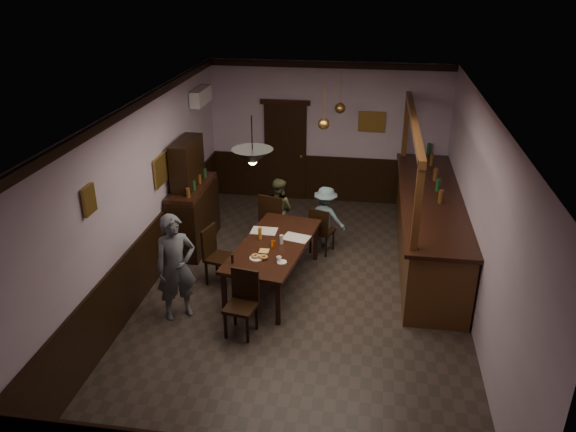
% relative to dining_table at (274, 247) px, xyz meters
% --- Properties ---
extents(room, '(5.01, 8.01, 3.01)m').
position_rel_dining_table_xyz_m(room, '(0.51, -0.28, 0.81)').
color(room, '#2D2621').
rests_on(room, ground).
extents(dining_table, '(1.34, 2.33, 0.75)m').
position_rel_dining_table_xyz_m(dining_table, '(0.00, 0.00, 0.00)').
color(dining_table, black).
rests_on(dining_table, ground).
extents(chair_far_left, '(0.54, 0.54, 1.04)m').
position_rel_dining_table_xyz_m(chair_far_left, '(-0.25, 1.32, -0.11)').
color(chair_far_left, black).
rests_on(chair_far_left, ground).
extents(chair_far_right, '(0.49, 0.49, 0.88)m').
position_rel_dining_table_xyz_m(chair_far_right, '(0.63, 1.19, -0.20)').
color(chair_far_right, black).
rests_on(chair_far_right, ground).
extents(chair_near, '(0.47, 0.47, 0.95)m').
position_rel_dining_table_xyz_m(chair_near, '(-0.21, -1.31, -0.17)').
color(chair_near, black).
rests_on(chair_near, ground).
extents(chair_side, '(0.51, 0.51, 0.96)m').
position_rel_dining_table_xyz_m(chair_side, '(-0.95, -0.04, -0.16)').
color(chair_side, black).
rests_on(chair_side, ground).
extents(person_standing, '(0.71, 0.66, 1.62)m').
position_rel_dining_table_xyz_m(person_standing, '(-1.24, -1.07, 0.13)').
color(person_standing, '#4F525A').
rests_on(person_standing, ground).
extents(person_seated_left, '(0.74, 0.67, 1.23)m').
position_rel_dining_table_xyz_m(person_seated_left, '(-0.20, 1.60, -0.07)').
color(person_seated_left, '#505432').
rests_on(person_seated_left, ground).
extents(person_seated_right, '(0.85, 0.63, 1.17)m').
position_rel_dining_table_xyz_m(person_seated_right, '(0.69, 1.46, -0.10)').
color(person_seated_right, slate).
rests_on(person_seated_right, ground).
extents(newspaper_left, '(0.43, 0.31, 0.01)m').
position_rel_dining_table_xyz_m(newspaper_left, '(-0.23, 0.42, 0.07)').
color(newspaper_left, silver).
rests_on(newspaper_left, dining_table).
extents(newspaper_right, '(0.48, 0.40, 0.01)m').
position_rel_dining_table_xyz_m(newspaper_right, '(0.33, 0.25, 0.07)').
color(newspaper_right, silver).
rests_on(newspaper_right, dining_table).
extents(napkin, '(0.17, 0.17, 0.00)m').
position_rel_dining_table_xyz_m(napkin, '(-0.10, -0.27, 0.07)').
color(napkin, '#E5AA54').
rests_on(napkin, dining_table).
extents(saucer, '(0.15, 0.15, 0.01)m').
position_rel_dining_table_xyz_m(saucer, '(0.23, -0.59, 0.07)').
color(saucer, white).
rests_on(saucer, dining_table).
extents(coffee_cup, '(0.09, 0.09, 0.07)m').
position_rel_dining_table_xyz_m(coffee_cup, '(0.18, -0.57, 0.11)').
color(coffee_cup, white).
rests_on(coffee_cup, saucer).
extents(pastry_plate, '(0.22, 0.22, 0.01)m').
position_rel_dining_table_xyz_m(pastry_plate, '(-0.16, -0.52, 0.07)').
color(pastry_plate, white).
rests_on(pastry_plate, dining_table).
extents(pastry_ring_a, '(0.13, 0.13, 0.04)m').
position_rel_dining_table_xyz_m(pastry_ring_a, '(-0.19, -0.51, 0.10)').
color(pastry_ring_a, '#C68C47').
rests_on(pastry_ring_a, pastry_plate).
extents(pastry_ring_b, '(0.13, 0.13, 0.04)m').
position_rel_dining_table_xyz_m(pastry_ring_b, '(-0.06, -0.53, 0.10)').
color(pastry_ring_b, '#C68C47').
rests_on(pastry_ring_b, pastry_plate).
extents(soda_can, '(0.07, 0.07, 0.12)m').
position_rel_dining_table_xyz_m(soda_can, '(0.02, -0.14, 0.12)').
color(soda_can, orange).
rests_on(soda_can, dining_table).
extents(beer_glass, '(0.06, 0.06, 0.20)m').
position_rel_dining_table_xyz_m(beer_glass, '(-0.24, 0.13, 0.16)').
color(beer_glass, '#BF721E').
rests_on(beer_glass, dining_table).
extents(water_glass, '(0.06, 0.06, 0.15)m').
position_rel_dining_table_xyz_m(water_glass, '(0.13, 0.01, 0.14)').
color(water_glass, silver).
rests_on(water_glass, dining_table).
extents(pepper_mill, '(0.04, 0.04, 0.14)m').
position_rel_dining_table_xyz_m(pepper_mill, '(-0.49, -0.71, 0.13)').
color(pepper_mill, black).
rests_on(pepper_mill, dining_table).
extents(sideboard, '(0.54, 1.52, 2.01)m').
position_rel_dining_table_xyz_m(sideboard, '(-1.70, 1.17, 0.12)').
color(sideboard, black).
rests_on(sideboard, ground).
extents(bar_counter, '(1.04, 4.47, 2.50)m').
position_rel_dining_table_xyz_m(bar_counter, '(2.50, 1.31, -0.05)').
color(bar_counter, '#462712').
rests_on(bar_counter, ground).
extents(door_back, '(0.90, 0.06, 2.10)m').
position_rel_dining_table_xyz_m(door_back, '(-0.39, 3.67, 0.36)').
color(door_back, black).
rests_on(door_back, ground).
extents(ac_unit, '(0.20, 0.85, 0.30)m').
position_rel_dining_table_xyz_m(ac_unit, '(-1.87, 2.62, 1.76)').
color(ac_unit, white).
rests_on(ac_unit, ground).
extents(picture_left_small, '(0.04, 0.28, 0.36)m').
position_rel_dining_table_xyz_m(picture_left_small, '(-1.95, -1.88, 1.46)').
color(picture_left_small, olive).
rests_on(picture_left_small, ground).
extents(picture_left_large, '(0.04, 0.62, 0.48)m').
position_rel_dining_table_xyz_m(picture_left_large, '(-1.95, 0.52, 1.01)').
color(picture_left_large, olive).
rests_on(picture_left_large, ground).
extents(picture_back, '(0.55, 0.04, 0.42)m').
position_rel_dining_table_xyz_m(picture_back, '(1.41, 3.68, 1.11)').
color(picture_back, olive).
rests_on(picture_back, ground).
extents(pendant_iron, '(0.56, 0.56, 0.67)m').
position_rel_dining_table_xyz_m(pendant_iron, '(-0.13, -0.79, 1.75)').
color(pendant_iron, black).
rests_on(pendant_iron, ground).
extents(pendant_brass_mid, '(0.20, 0.20, 0.81)m').
position_rel_dining_table_xyz_m(pendant_brass_mid, '(0.61, 1.53, 1.61)').
color(pendant_brass_mid, '#BF8C3F').
rests_on(pendant_brass_mid, ground).
extents(pendant_brass_far, '(0.20, 0.20, 0.81)m').
position_rel_dining_table_xyz_m(pendant_brass_far, '(0.81, 2.69, 1.61)').
color(pendant_brass_far, '#BF8C3F').
rests_on(pendant_brass_far, ground).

